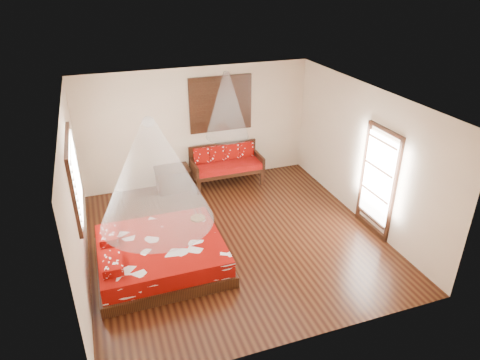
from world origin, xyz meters
TOP-DOWN VIEW (x-y plane):
  - room at (0.00, 0.00)m, footprint 5.54×5.54m
  - bed at (-1.52, -0.40)m, footprint 2.22×2.01m
  - daybed at (0.58, 2.38)m, footprint 1.71×0.76m
  - storage_chest at (-0.72, 2.45)m, footprint 0.81×0.59m
  - shutter_panel at (0.58, 2.72)m, footprint 1.52×0.06m
  - window_left at (-2.71, 0.20)m, footprint 0.10×1.74m
  - glazed_door at (2.72, -0.60)m, footprint 0.08×1.02m
  - wine_tray at (-0.69, 0.15)m, footprint 0.28×0.28m
  - mosquito_net_main at (-1.50, -0.40)m, footprint 1.89×1.89m
  - mosquito_net_daybed at (0.58, 2.25)m, footprint 1.00×1.00m

SIDE VIEW (x-z plane):
  - bed at x=-1.52m, z-range -0.07..0.58m
  - storage_chest at x=-0.72m, z-range 0.00..0.55m
  - daybed at x=0.58m, z-range 0.05..0.99m
  - wine_tray at x=-0.69m, z-range 0.45..0.67m
  - glazed_door at x=2.72m, z-range -0.01..2.15m
  - room at x=0.00m, z-range -0.02..2.82m
  - window_left at x=-2.71m, z-range 1.03..2.37m
  - mosquito_net_main at x=-1.50m, z-range 0.95..2.75m
  - shutter_panel at x=0.58m, z-range 1.24..2.56m
  - mosquito_net_daybed at x=0.58m, z-range 1.25..2.75m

